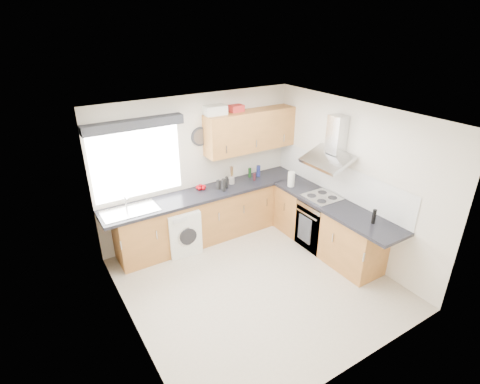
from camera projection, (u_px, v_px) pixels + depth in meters
ground_plane at (256, 283)px, 5.59m from camera, size 3.60×3.60×0.00m
ceiling at (260, 118)px, 4.53m from camera, size 3.60×3.60×0.02m
wall_back at (199, 168)px, 6.44m from camera, size 3.60×0.02×2.50m
wall_front at (361, 281)px, 3.68m from camera, size 3.60×0.02×2.50m
wall_left at (125, 248)px, 4.20m from camera, size 0.02×3.60×2.50m
wall_right at (351, 181)px, 5.92m from camera, size 0.02×3.60×2.50m
window at (137, 163)px, 5.81m from camera, size 1.40×0.02×1.10m
window_blind at (134, 124)px, 5.47m from camera, size 1.50×0.18×0.14m
splashback at (337, 179)px, 6.18m from camera, size 0.01×3.00×0.54m
base_cab_back at (203, 218)px, 6.52m from camera, size 3.00×0.58×0.86m
base_cab_corner at (277, 197)px, 7.28m from camera, size 0.60×0.60×0.86m
base_cab_right at (326, 226)px, 6.25m from camera, size 0.58×2.10×0.86m
worktop_back at (207, 193)px, 6.37m from camera, size 3.60×0.62×0.05m
worktop_right at (335, 206)px, 5.94m from camera, size 0.62×2.42×0.05m
sink at (130, 209)px, 5.70m from camera, size 0.84×0.46×0.10m
oven at (319, 223)px, 6.36m from camera, size 0.56×0.58×0.85m
hob_plate at (322, 197)px, 6.15m from camera, size 0.52×0.52×0.01m
extractor_hood at (332, 146)px, 5.84m from camera, size 0.52×0.78×0.66m
upper_cabinets at (251, 131)px, 6.53m from camera, size 1.70×0.35×0.70m
washing_machine at (182, 229)px, 6.24m from camera, size 0.59×0.57×0.78m
wall_clock at (201, 137)px, 6.20m from camera, size 0.32×0.04×0.32m
casserole at (214, 110)px, 6.11m from camera, size 0.38×0.28×0.15m
storage_box at (236, 108)px, 6.31m from camera, size 0.25×0.22×0.11m
utensil_pot at (232, 180)px, 6.63m from camera, size 0.12×0.12×0.14m
kitchen_roll at (291, 179)px, 6.51m from camera, size 0.15×0.15×0.26m
tomato_cluster at (201, 187)px, 6.44m from camera, size 0.18×0.18×0.07m
jar_0 at (227, 182)px, 6.45m from camera, size 0.06×0.06×0.20m
jar_1 at (250, 173)px, 6.90m from camera, size 0.06×0.06×0.18m
jar_2 at (254, 177)px, 6.77m from camera, size 0.05×0.05×0.14m
jar_3 at (219, 185)px, 6.42m from camera, size 0.07×0.07×0.16m
jar_4 at (224, 185)px, 6.33m from camera, size 0.07×0.07×0.22m
jar_5 at (232, 175)px, 6.70m from camera, size 0.04×0.04×0.26m
jar_6 at (258, 171)px, 6.93m from camera, size 0.07×0.07×0.21m
bottle_0 at (374, 216)px, 5.34m from camera, size 0.06×0.06×0.22m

